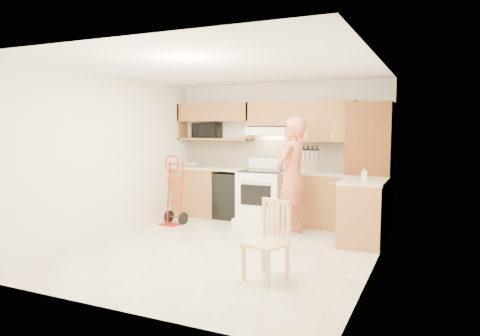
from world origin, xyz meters
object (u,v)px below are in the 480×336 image
Objects in this scene: microwave at (207,130)px; hand_truck at (172,193)px; dining_chair at (266,241)px; range at (261,192)px; person at (292,176)px.

hand_truck is (-0.11, -1.08, -1.09)m from microwave.
hand_truck is at bearing 160.57° from dining_chair.
dining_chair is at bearing -67.30° from range.
microwave is 0.29× the size of person.
person reaches higher than hand_truck.
range is 2.80m from dining_chair.
hand_truck is (-2.11, -0.21, -0.38)m from person.
range is 0.61× the size of person.
microwave is at bearing -101.90° from person.
person reaches higher than microwave.
dining_chair is at bearing -30.80° from hand_truck.
microwave is 4.01m from dining_chair.
person reaches higher than dining_chair.
hand_truck is at bearing -101.33° from microwave.
person is (0.69, -0.44, 0.36)m from range.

